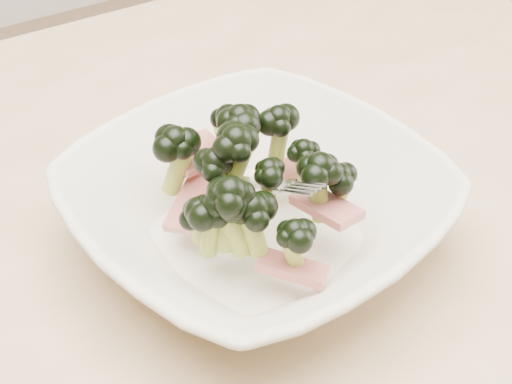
% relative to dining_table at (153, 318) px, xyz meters
% --- Properties ---
extents(dining_table, '(1.20, 0.80, 0.75)m').
position_rel_dining_table_xyz_m(dining_table, '(0.00, 0.00, 0.00)').
color(dining_table, tan).
rests_on(dining_table, ground).
extents(broccoli_dish, '(0.32, 0.32, 0.12)m').
position_rel_dining_table_xyz_m(broccoli_dish, '(0.08, -0.05, 0.14)').
color(broccoli_dish, beige).
rests_on(broccoli_dish, dining_table).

